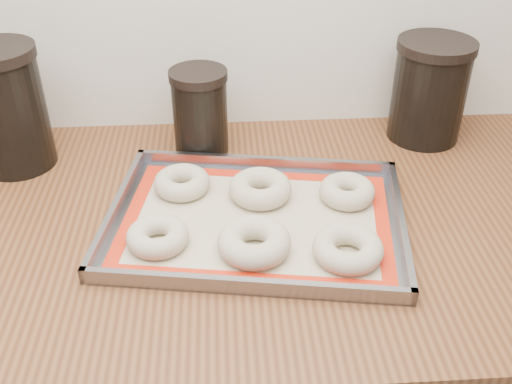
{
  "coord_description": "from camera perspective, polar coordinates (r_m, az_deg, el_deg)",
  "views": [
    {
      "loc": [
        -0.04,
        0.9,
        1.48
      ],
      "look_at": [
        0.01,
        1.65,
        0.96
      ],
      "focal_mm": 42.0,
      "sensor_mm": 36.0,
      "label": 1
    }
  ],
  "objects": [
    {
      "name": "countertop",
      "position": [
        0.98,
        -0.72,
        -3.15
      ],
      "size": [
        3.06,
        0.68,
        0.04
      ],
      "primitive_type": "cube",
      "color": "brown",
      "rests_on": "cabinet"
    },
    {
      "name": "baking_tray",
      "position": [
        0.95,
        0.0,
        -2.65
      ],
      "size": [
        0.51,
        0.4,
        0.03
      ],
      "rotation": [
        0.0,
        0.0,
        -0.16
      ],
      "color": "gray",
      "rests_on": "countertop"
    },
    {
      "name": "baking_mat",
      "position": [
        0.95,
        0.0,
        -2.75
      ],
      "size": [
        0.46,
        0.35,
        0.0
      ],
      "rotation": [
        0.0,
        0.0,
        -0.16
      ],
      "color": "#C6B793",
      "rests_on": "baking_tray"
    },
    {
      "name": "bagel_front_left",
      "position": [
        0.9,
        -9.35,
        -4.19
      ],
      "size": [
        0.1,
        0.1,
        0.03
      ],
      "primitive_type": "torus",
      "rotation": [
        0.0,
        0.0,
        -0.03
      ],
      "color": "#C0B295",
      "rests_on": "baking_mat"
    },
    {
      "name": "bagel_front_mid",
      "position": [
        0.88,
        -0.18,
        -4.79
      ],
      "size": [
        0.11,
        0.11,
        0.04
      ],
      "primitive_type": "torus",
      "rotation": [
        0.0,
        0.0,
        0.01
      ],
      "color": "#C0B295",
      "rests_on": "baking_mat"
    },
    {
      "name": "bagel_front_right",
      "position": [
        0.88,
        8.74,
        -5.36
      ],
      "size": [
        0.12,
        0.12,
        0.03
      ],
      "primitive_type": "torus",
      "rotation": [
        0.0,
        0.0,
        -0.2
      ],
      "color": "#C0B295",
      "rests_on": "baking_mat"
    },
    {
      "name": "bagel_back_left",
      "position": [
        1.02,
        -7.06,
        0.9
      ],
      "size": [
        0.1,
        0.1,
        0.03
      ],
      "primitive_type": "torus",
      "rotation": [
        0.0,
        0.0,
        -0.02
      ],
      "color": "#C0B295",
      "rests_on": "baking_mat"
    },
    {
      "name": "bagel_back_mid",
      "position": [
        0.99,
        0.41,
        0.34
      ],
      "size": [
        0.11,
        0.11,
        0.04
      ],
      "primitive_type": "torus",
      "rotation": [
        0.0,
        0.0,
        -0.07
      ],
      "color": "#C0B295",
      "rests_on": "baking_mat"
    },
    {
      "name": "bagel_back_right",
      "position": [
        1.0,
        8.67,
        0.07
      ],
      "size": [
        0.1,
        0.1,
        0.03
      ],
      "primitive_type": "torus",
      "rotation": [
        0.0,
        0.0,
        -0.11
      ],
      "color": "#C0B295",
      "rests_on": "baking_mat"
    },
    {
      "name": "canister_left",
      "position": [
        1.14,
        -22.64,
        7.38
      ],
      "size": [
        0.14,
        0.14,
        0.22
      ],
      "color": "black",
      "rests_on": "countertop"
    },
    {
      "name": "canister_mid",
      "position": [
        1.11,
        -5.35,
        7.6
      ],
      "size": [
        0.1,
        0.1,
        0.16
      ],
      "color": "black",
      "rests_on": "countertop"
    },
    {
      "name": "canister_right",
      "position": [
        1.19,
        16.19,
        9.3
      ],
      "size": [
        0.14,
        0.14,
        0.19
      ],
      "color": "black",
      "rests_on": "countertop"
    }
  ]
}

